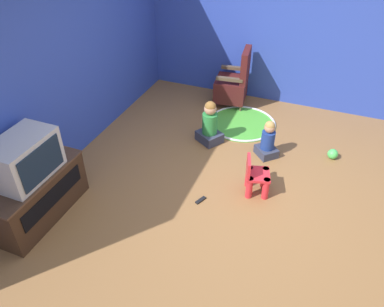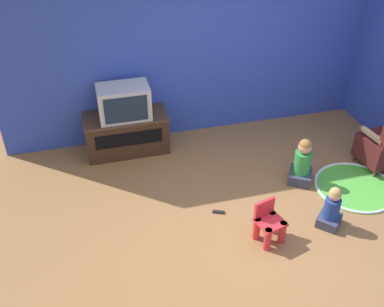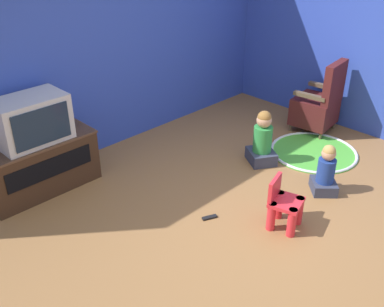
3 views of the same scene
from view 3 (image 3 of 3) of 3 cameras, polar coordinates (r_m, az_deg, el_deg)
name	(u,v)px [view 3 (image 3 of 3)]	position (r m, az deg, el deg)	size (l,w,h in m)	color
ground_plane	(252,212)	(4.57, 7.57, -7.35)	(30.00, 30.00, 0.00)	olive
wall_back	(93,31)	(5.37, -12.45, 14.94)	(5.61, 0.12, 2.90)	#2D47B2
tv_cabinet	(38,163)	(5.01, -18.96, -1.19)	(1.19, 0.56, 0.58)	#382316
television	(31,120)	(4.77, -19.77, 4.05)	(0.71, 0.46, 0.47)	#B7B7BC
black_armchair	(318,105)	(6.22, 15.76, 5.98)	(0.59, 0.58, 0.98)	brown
yellow_kid_chair	(284,207)	(4.31, 11.58, -6.66)	(0.36, 0.35, 0.50)	red
play_mat	(314,152)	(5.78, 15.18, 0.21)	(1.07, 1.07, 0.04)	green
child_watching_left	(326,172)	(4.91, 16.62, -2.26)	(0.37, 0.37, 0.55)	#33384C
child_watching_center	(262,141)	(5.31, 8.94, 1.64)	(0.42, 0.44, 0.66)	#33384C
remote_control	(210,217)	(4.44, 2.25, -8.11)	(0.16, 0.10, 0.02)	black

